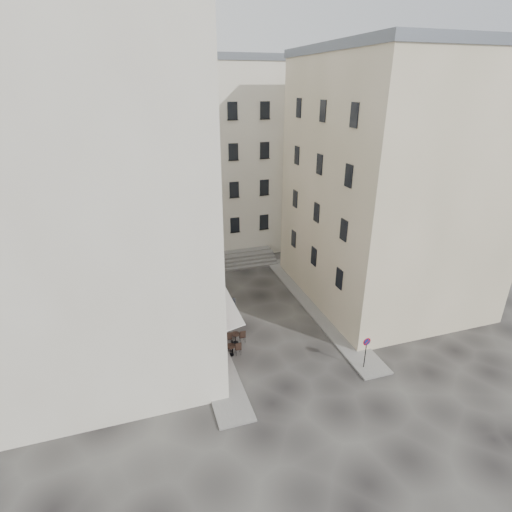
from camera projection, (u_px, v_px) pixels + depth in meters
name	position (u px, v px, depth m)	size (l,w,h in m)	color
ground	(274.00, 336.00, 27.83)	(90.00, 90.00, 0.00)	black
sidewalk_left	(200.00, 316.00, 30.05)	(2.00, 22.00, 0.12)	slate
sidewalk_right	(314.00, 304.00, 31.70)	(2.00, 18.00, 0.12)	slate
building_left	(92.00, 192.00, 23.43)	(12.20, 16.20, 20.60)	beige
building_right	(390.00, 182.00, 30.16)	(12.20, 14.20, 18.60)	tan
building_back	(202.00, 157.00, 40.48)	(18.20, 10.20, 18.60)	beige
cafe_storefront	(209.00, 315.00, 26.75)	(1.74, 7.30, 3.50)	#480B0A
stone_steps	(229.00, 261.00, 38.67)	(9.00, 3.15, 0.80)	#605D5B
bollard_near	(232.00, 346.00, 25.84)	(0.12, 0.12, 0.98)	black
bollard_mid	(220.00, 318.00, 28.90)	(0.12, 0.12, 0.98)	black
bollard_far	(210.00, 296.00, 31.96)	(0.12, 0.12, 0.98)	black
no_parking_sign	(366.00, 347.00, 23.97)	(0.51, 0.10, 2.24)	black
bistro_table_a	(231.00, 349.00, 25.64)	(1.33, 0.62, 0.93)	black
bistro_table_b	(235.00, 337.00, 26.87)	(1.33, 0.62, 0.93)	black
bistro_table_c	(221.00, 330.00, 27.65)	(1.21, 0.57, 0.85)	black
bistro_table_d	(225.00, 316.00, 29.32)	(1.20, 0.56, 0.84)	black
bistro_table_e	(215.00, 301.00, 31.30)	(1.39, 0.65, 0.98)	black
pedestrian	(233.00, 308.00, 29.52)	(0.65, 0.43, 1.79)	black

